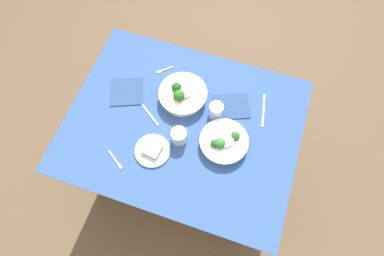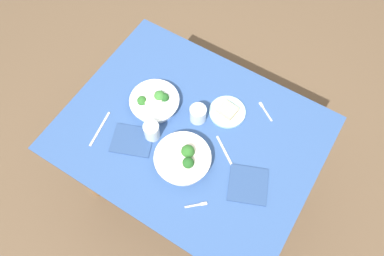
% 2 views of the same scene
% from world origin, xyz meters
% --- Properties ---
extents(ground_plane, '(6.00, 6.00, 0.00)m').
position_xyz_m(ground_plane, '(0.00, 0.00, 0.00)').
color(ground_plane, brown).
extents(dining_table, '(1.16, 0.91, 0.75)m').
position_xyz_m(dining_table, '(0.00, 0.00, 0.62)').
color(dining_table, '#2D4C84').
rests_on(dining_table, ground_plane).
extents(broccoli_bowl_far, '(0.24, 0.24, 0.08)m').
position_xyz_m(broccoli_bowl_far, '(-0.22, 0.04, 0.78)').
color(broccoli_bowl_far, white).
rests_on(broccoli_bowl_far, dining_table).
extents(broccoli_bowl_near, '(0.25, 0.25, 0.10)m').
position_xyz_m(broccoli_bowl_near, '(0.05, -0.14, 0.79)').
color(broccoli_bowl_near, silver).
rests_on(broccoli_bowl_near, dining_table).
extents(bread_side_plate, '(0.17, 0.17, 0.03)m').
position_xyz_m(bread_side_plate, '(0.09, 0.18, 0.76)').
color(bread_side_plate, '#99C6D1').
rests_on(bread_side_plate, dining_table).
extents(water_glass_center, '(0.08, 0.08, 0.08)m').
position_xyz_m(water_glass_center, '(-0.01, 0.08, 0.79)').
color(water_glass_center, silver).
rests_on(water_glass_center, dining_table).
extents(water_glass_side, '(0.07, 0.07, 0.09)m').
position_xyz_m(water_glass_side, '(-0.14, -0.10, 0.80)').
color(water_glass_side, silver).
rests_on(water_glass_side, dining_table).
extents(fork_by_far_bowl, '(0.10, 0.07, 0.00)m').
position_xyz_m(fork_by_far_bowl, '(0.24, 0.28, 0.75)').
color(fork_by_far_bowl, '#B7B7BC').
rests_on(fork_by_far_bowl, dining_table).
extents(fork_by_near_bowl, '(0.08, 0.07, 0.00)m').
position_xyz_m(fork_by_near_bowl, '(0.20, -0.27, 0.75)').
color(fork_by_near_bowl, '#B7B7BC').
rests_on(fork_by_near_bowl, dining_table).
extents(table_knife_left, '(0.04, 0.19, 0.00)m').
position_xyz_m(table_knife_left, '(-0.37, -0.21, 0.75)').
color(table_knife_left, '#B7B7BC').
rests_on(table_knife_left, dining_table).
extents(table_knife_right, '(0.16, 0.12, 0.00)m').
position_xyz_m(table_knife_right, '(0.19, -0.01, 0.75)').
color(table_knife_right, '#B7B7BC').
rests_on(table_knife_right, dining_table).
extents(napkin_folded_upper, '(0.22, 0.20, 0.01)m').
position_xyz_m(napkin_folded_upper, '(-0.20, -0.17, 0.75)').
color(napkin_folded_upper, navy).
rests_on(napkin_folded_upper, dining_table).
extents(napkin_folded_lower, '(0.22, 0.22, 0.01)m').
position_xyz_m(napkin_folded_lower, '(0.34, -0.08, 0.75)').
color(napkin_folded_lower, navy).
rests_on(napkin_folded_lower, dining_table).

